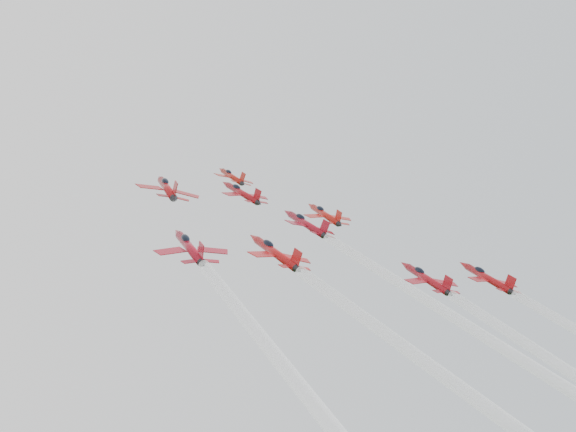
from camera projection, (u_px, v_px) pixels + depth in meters
jet_lead at (232, 176)px, 138.63m from camera, size 8.47×10.81×6.96m
jet_row2_left at (166, 187)px, 113.54m from camera, size 10.31×13.17×8.48m
jet_row2_center at (242, 193)px, 125.97m from camera, size 9.22×11.78×7.58m
jet_row2_right at (324, 214)px, 127.61m from camera, size 9.27×11.84×7.62m
jet_center at (510, 364)px, 76.90m from camera, size 9.64×90.45×54.75m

